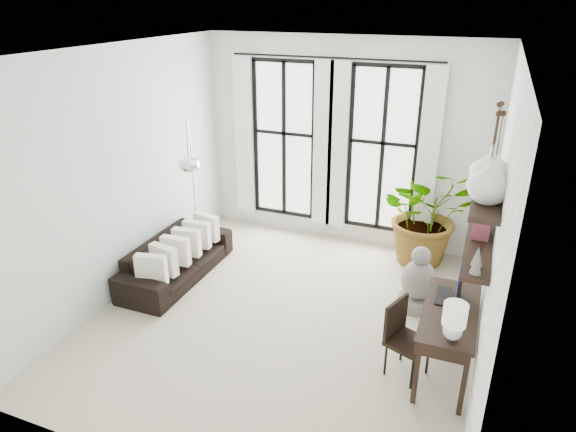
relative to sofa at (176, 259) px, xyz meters
The scene contains 16 objects.
floor 1.86m from the sofa, 11.36° to the right, with size 5.00×5.00×0.00m, color #BAAD94.
ceiling 3.44m from the sofa, 11.36° to the right, with size 5.00×5.00×0.00m, color white.
wall_left 1.44m from the sofa, 141.22° to the right, with size 5.00×5.00×0.00m, color silver.
wall_right 4.27m from the sofa, ahead, with size 5.00×5.00×0.00m, color white.
wall_back 3.09m from the sofa, 49.91° to the left, with size 4.50×4.50×0.00m, color white.
windows 2.91m from the sofa, 52.26° to the left, with size 3.26×0.13×2.65m.
wall_shelves 4.22m from the sofa, ahead, with size 0.25×1.30×0.60m.
sofa is the anchor object (origin of this frame).
throw_pillows 0.24m from the sofa, ahead, with size 0.40×1.52×0.40m.
plant 3.69m from the sofa, 29.31° to the left, with size 1.39×1.20×1.54m, color #2D7228.
desk 3.84m from the sofa, 10.90° to the right, with size 0.54×1.29×1.15m.
desk_chair 3.43m from the sofa, 14.15° to the right, with size 0.51×0.51×0.84m.
arc_lamp 1.46m from the sofa, 75.44° to the left, with size 0.71×1.02×2.20m.
buddha 3.33m from the sofa, ahead, with size 0.48×0.48×0.86m.
vase_a 4.48m from the sofa, 13.26° to the right, with size 0.37×0.37×0.38m, color white.
vase_b 4.41m from the sofa, ahead, with size 0.37×0.37×0.38m, color white.
Camera 1 is at (2.03, -5.02, 3.72)m, focal length 32.00 mm.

